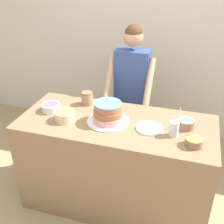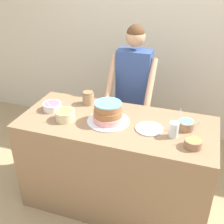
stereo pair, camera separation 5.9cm
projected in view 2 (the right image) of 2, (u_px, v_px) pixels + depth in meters
The scene contains 11 objects.
wall_back at pixel (154, 35), 3.41m from camera, with size 10.00×0.05×2.60m.
counter at pixel (116, 163), 2.59m from camera, with size 1.67×0.73×0.90m.
person_baker at pixel (134, 85), 2.91m from camera, with size 0.47×0.43×1.57m.
cake at pixel (108, 113), 2.34m from camera, with size 0.36×0.36×0.18m.
frosting_bowl_blue at pixel (186, 125), 2.26m from camera, with size 0.14×0.14×0.18m.
frosting_bowl_purple at pixel (52, 106), 2.55m from camera, with size 0.16×0.16×0.14m.
frosting_bowl_yellow at pixel (65, 115), 2.38m from camera, with size 0.17×0.17×0.14m.
frosting_bowl_olive at pixel (193, 143), 2.04m from camera, with size 0.13×0.13×0.19m.
drinking_glass at pixel (174, 130), 2.15m from camera, with size 0.07×0.07×0.13m.
ceramic_plate at pixel (149, 129), 2.27m from camera, with size 0.22×0.22×0.01m.
stoneware_jar at pixel (88, 98), 2.64m from camera, with size 0.11×0.11×0.12m.
Camera 2 is at (0.62, -1.59, 2.11)m, focal length 45.00 mm.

